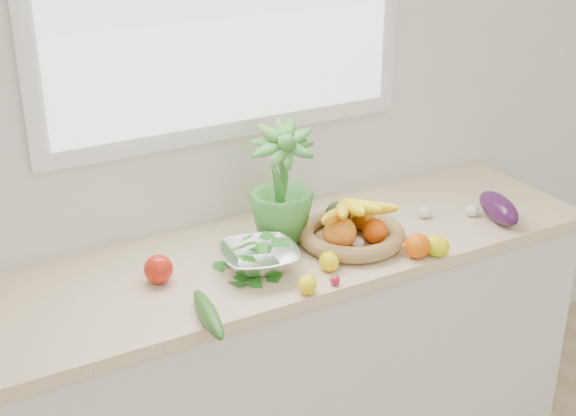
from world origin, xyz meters
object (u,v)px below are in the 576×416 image
colander_with_spinach (259,253)px  potted_herb (281,182)px  cucumber (208,314)px  apple (158,269)px  eggplant (498,208)px  fruit_basket (351,229)px

colander_with_spinach → potted_herb: bearing=43.2°
colander_with_spinach → cucumber: bearing=-143.9°
cucumber → potted_herb: size_ratio=0.70×
apple → eggplant: bearing=-8.1°
apple → fruit_basket: (0.64, -0.06, 0.01)m
eggplant → potted_herb: potted_herb is taller
apple → fruit_basket: fruit_basket is taller
colander_with_spinach → eggplant: bearing=-5.2°
potted_herb → colander_with_spinach: size_ratio=1.35×
eggplant → fruit_basket: bearing=169.0°
cucumber → fruit_basket: (0.60, 0.21, 0.03)m
apple → potted_herb: bearing=8.2°
eggplant → apple: bearing=171.9°
eggplant → colander_with_spinach: bearing=174.8°
eggplant → fruit_basket: 0.55m
eggplant → potted_herb: 0.78m
fruit_basket → colander_with_spinach: 0.35m
apple → cucumber: (0.04, -0.27, -0.02)m
apple → cucumber: size_ratio=0.33×
apple → colander_with_spinach: bearing=-16.6°
eggplant → cucumber: eggplant is taller
apple → colander_with_spinach: 0.30m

